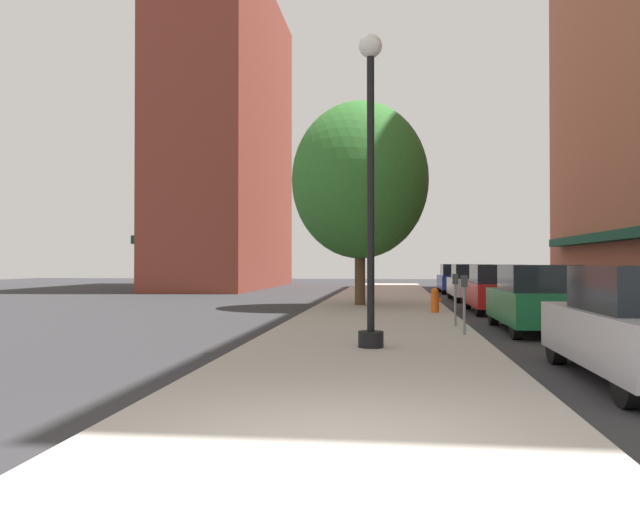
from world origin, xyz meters
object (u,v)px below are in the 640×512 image
Objects in this scene: tree_near at (360,180)px; car_green at (537,299)px; fire_hydrant at (435,300)px; car_red at (496,289)px; parking_meter_near at (455,293)px; parking_meter_far at (464,297)px; lamppost at (371,183)px; car_blue at (455,279)px; car_white at (471,283)px.

tree_near reaches higher than car_green.
car_red is (2.17, 1.57, 0.29)m from fire_hydrant.
car_red is at bearing 35.85° from fire_hydrant.
parking_meter_near is 1.99m from parking_meter_far.
parking_meter_near is at bearing 65.13° from lamppost.
tree_near is 9.98m from car_green.
car_green is (3.93, 4.10, -2.39)m from lamppost.
lamppost is at bearing -135.57° from car_green.
fire_hydrant is at bearing -52.09° from tree_near.
parking_meter_near is at bearing -86.99° from fire_hydrant.
lamppost reaches higher than parking_meter_near.
car_red is at bearing 71.54° from parking_meter_near.
car_green is 1.00× the size of car_blue.
parking_meter_far is at bearing -87.95° from fire_hydrant.
parking_meter_near is (1.98, 4.26, -2.25)m from lamppost.
car_green is at bearing 43.03° from parking_meter_far.
parking_meter_far is (0.22, -6.26, 0.43)m from fire_hydrant.
car_blue is at bearing 88.22° from car_green.
car_red is at bearing -20.25° from tree_near.
car_blue is (0.00, 7.05, 0.00)m from car_white.
parking_meter_near is at bearing 173.27° from car_green.
lamppost is 1.37× the size of car_red.
tree_near is 1.80× the size of car_blue.
parking_meter_far is at bearing 49.01° from lamppost.
fire_hydrant is 0.18× the size of car_blue.
car_blue is (4.77, 12.24, -4.06)m from tree_near.
lamppost is 24.54m from car_blue.
car_blue reaches higher than parking_meter_far.
parking_meter_near is at bearing -99.47° from car_white.
car_white is (1.95, 12.79, -0.14)m from parking_meter_near.
lamppost is at bearing -130.99° from parking_meter_far.
tree_near reaches higher than fire_hydrant.
car_green is at bearing -90.56° from car_blue.
fire_hydrant is 4.30m from parking_meter_near.
tree_near reaches higher than car_red.
tree_near is at bearing 106.37° from parking_meter_far.
car_red is 14.00m from car_blue.
lamppost is 1.37× the size of car_green.
car_white is at bearing 82.48° from parking_meter_far.
lamppost reaches higher than car_red.
car_white is at bearing 90.92° from car_red.
car_red is (1.95, 5.84, -0.14)m from parking_meter_near.
lamppost is 17.67m from car_white.
car_white is at bearing 77.03° from lamppost.
car_white is at bearing 47.45° from tree_near.
tree_near is (-2.59, 3.33, 4.34)m from fire_hydrant.
lamppost is 7.47× the size of fire_hydrant.
tree_near is 1.80× the size of car_green.
car_green is 20.01m from car_blue.
tree_near is 8.13m from car_white.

